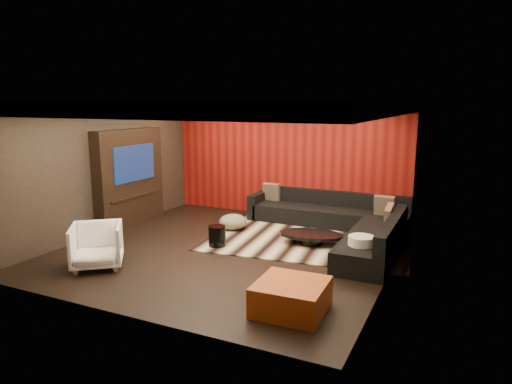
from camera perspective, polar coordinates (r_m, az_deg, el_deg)
The scene contains 26 objects.
floor at distance 8.84m, azimuth -3.45°, elevation -7.28°, with size 6.00×6.00×0.02m, color black.
ceiling at distance 8.38m, azimuth -3.68°, elevation 11.32°, with size 6.00×6.00×0.02m, color silver.
wall_back at distance 11.20m, azimuth 3.88°, elevation 4.06°, with size 6.00×0.02×2.80m, color black.
wall_left at distance 10.28m, azimuth -18.46°, elevation 2.86°, with size 0.02×6.00×2.80m, color black.
wall_right at distance 7.54m, azimuth 16.92°, elevation 0.09°, with size 0.02×6.00×2.80m, color black.
red_feature_wall at distance 11.16m, azimuth 3.80°, elevation 4.04°, with size 5.98×0.05×2.78m, color #6B0C0A.
soffit_back at distance 10.83m, azimuth 3.36°, elevation 10.67°, with size 6.00×0.60×0.22m, color silver.
soffit_front at distance 6.16m, azimuth -16.06°, elevation 9.84°, with size 6.00×0.60×0.22m, color silver.
soffit_left at distance 9.97m, azimuth -17.61°, elevation 10.12°, with size 0.60×4.80×0.22m, color silver.
soffit_right at distance 7.46m, azimuth 15.11°, elevation 10.06°, with size 0.60×4.80×0.22m, color silver.
cove_back at distance 10.51m, azimuth 2.65°, elevation 10.17°, with size 4.80×0.08×0.04m, color #FFD899.
cove_front at distance 6.42m, azimuth -14.00°, elevation 9.17°, with size 4.80×0.08×0.04m, color #FFD899.
cove_left at distance 9.74m, azimuth -16.09°, elevation 9.66°, with size 0.08×4.80×0.04m, color #FFD899.
cove_right at distance 7.54m, azimuth 12.49°, elevation 9.50°, with size 0.08×4.80×0.04m, color #FFD899.
tv_surround at distance 10.65m, azimuth -15.52°, elevation 1.67°, with size 0.30×2.00×2.20m, color black.
tv_screen at distance 10.50m, azimuth -14.96°, elevation 3.50°, with size 0.04×1.30×0.80m, color black.
tv_shelf at distance 10.62m, azimuth -14.76°, elevation -0.51°, with size 0.04×1.60×0.04m, color black.
rug at distance 9.54m, azimuth 6.67°, elevation -5.81°, with size 4.00×3.00×0.02m, color beige.
coffee_table at distance 9.16m, azimuth 6.90°, elevation -5.77°, with size 1.27×1.27×0.21m, color black.
drum_stool at distance 8.97m, azimuth -4.88°, elevation -5.50°, with size 0.34×0.34×0.40m, color black.
striped_pouf at distance 10.09m, azimuth -2.92°, elevation -3.74°, with size 0.61×0.61×0.34m, color beige.
white_side_table at distance 8.03m, azimuth 12.97°, elevation -7.32°, with size 0.45×0.45×0.56m, color silver.
orange_ottoman at distance 6.34m, azimuth 4.42°, elevation -12.92°, with size 0.92×0.92×0.41m, color #AE4A16.
armchair at distance 8.29m, azimuth -19.29°, elevation -6.34°, with size 0.82×0.84×0.76m, color white.
sectional_sofa at distance 9.82m, azimuth 10.80°, elevation -3.90°, with size 3.65×3.50×0.75m.
throw_pillows at distance 10.07m, azimuth 10.84°, elevation -1.44°, with size 3.29×1.65×0.50m.
Camera 1 is at (4.04, -7.34, 2.79)m, focal length 32.00 mm.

